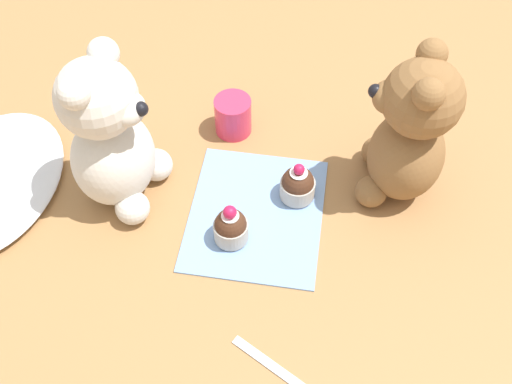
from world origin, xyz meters
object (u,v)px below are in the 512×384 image
at_px(juice_glass, 233,116).
at_px(teaspoon, 272,365).
at_px(teddy_bear_tan, 409,133).
at_px(teddy_bear_cream, 110,138).
at_px(cupcake_near_cream_bear, 231,227).
at_px(cupcake_near_tan_bear, 298,185).

xyz_separation_m(juice_glass, teaspoon, (-0.40, -0.12, -0.03)).
height_order(teddy_bear_tan, juice_glass, teddy_bear_tan).
bearing_deg(juice_glass, teddy_bear_cream, 136.59).
bearing_deg(teaspoon, cupcake_near_cream_bear, 143.06).
distance_m(cupcake_near_cream_bear, juice_glass, 0.22).
bearing_deg(teaspoon, cupcake_near_tan_bear, 117.76).
xyz_separation_m(cupcake_near_cream_bear, cupcake_near_tan_bear, (0.09, -0.09, -0.00)).
xyz_separation_m(teddy_bear_cream, cupcake_near_tan_bear, (0.03, -0.26, -0.09)).
bearing_deg(teddy_bear_tan, cupcake_near_cream_bear, -55.23).
bearing_deg(cupcake_near_cream_bear, teddy_bear_cream, 70.37).
bearing_deg(teaspoon, teddy_bear_cream, 165.23).
height_order(teddy_bear_cream, cupcake_near_cream_bear, teddy_bear_cream).
xyz_separation_m(teddy_bear_cream, cupcake_near_cream_bear, (-0.06, -0.18, -0.09)).
height_order(teddy_bear_cream, teddy_bear_tan, teddy_bear_cream).
xyz_separation_m(cupcake_near_cream_bear, teaspoon, (-0.18, -0.08, -0.03)).
distance_m(teddy_bear_tan, cupcake_near_tan_bear, 0.18).
distance_m(teddy_bear_tan, juice_glass, 0.29).
bearing_deg(juice_glass, cupcake_near_cream_bear, -170.74).
height_order(teddy_bear_tan, cupcake_near_tan_bear, teddy_bear_tan).
bearing_deg(teaspoon, teddy_bear_tan, 92.88).
relative_size(teddy_bear_cream, cupcake_near_tan_bear, 3.75).
distance_m(cupcake_near_tan_bear, teaspoon, 0.27).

